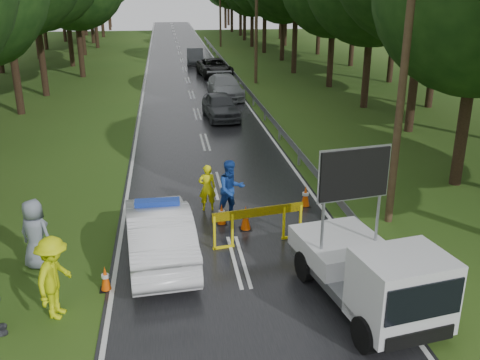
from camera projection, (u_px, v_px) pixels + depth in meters
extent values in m
plane|color=#2B4F16|center=(238.00, 261.00, 14.85)|extent=(160.00, 160.00, 0.00)
cube|color=black|center=(188.00, 80.00, 42.73)|extent=(7.00, 140.00, 0.02)
cylinder|color=gray|center=(367.00, 242.00, 15.21)|extent=(0.12, 0.12, 0.70)
cube|color=gray|center=(233.00, 72.00, 43.03)|extent=(0.05, 60.00, 0.30)
cylinder|color=#422C1E|center=(404.00, 66.00, 15.66)|extent=(0.24, 0.24, 10.00)
cylinder|color=#422C1E|center=(256.00, 16.00, 39.83)|extent=(0.24, 0.24, 10.00)
cylinder|color=#422C1E|center=(220.00, 4.00, 64.00)|extent=(0.24, 0.24, 10.00)
imported|color=white|center=(159.00, 232.00, 14.74)|extent=(2.14, 5.03, 1.61)
cube|color=#1938A5|center=(157.00, 203.00, 14.43)|extent=(1.24, 0.44, 0.16)
cube|color=gray|center=(358.00, 278.00, 13.01)|extent=(2.54, 4.23, 0.24)
cube|color=silver|center=(341.00, 247.00, 13.72)|extent=(2.34, 2.57, 0.52)
cube|color=silver|center=(401.00, 290.00, 11.26)|extent=(2.12, 1.81, 1.61)
cube|color=black|center=(425.00, 302.00, 10.50)|extent=(1.73, 0.34, 0.80)
cube|color=black|center=(354.00, 174.00, 12.65)|extent=(1.79, 0.42, 1.23)
cylinder|color=black|center=(365.00, 335.00, 11.10)|extent=(0.40, 0.83, 0.79)
cylinder|color=black|center=(438.00, 319.00, 11.62)|extent=(0.40, 0.83, 0.79)
cylinder|color=black|center=(305.00, 266.00, 13.80)|extent=(0.40, 0.83, 0.79)
cylinder|color=black|center=(366.00, 256.00, 14.32)|extent=(0.40, 0.83, 0.79)
cube|color=yellow|center=(214.00, 233.00, 15.30)|extent=(0.07, 0.07, 1.08)
cube|color=yellow|center=(232.00, 231.00, 15.46)|extent=(0.07, 0.07, 1.08)
cube|color=yellow|center=(284.00, 223.00, 15.93)|extent=(0.07, 0.07, 1.08)
cube|color=yellow|center=(300.00, 221.00, 16.09)|extent=(0.07, 0.07, 1.08)
cube|color=#F2CC00|center=(259.00, 212.00, 15.52)|extent=(2.76, 0.55, 0.27)
imported|color=#FFF80D|center=(207.00, 188.00, 17.94)|extent=(0.60, 0.40, 1.63)
imported|color=#183F9D|center=(231.00, 189.00, 17.32)|extent=(1.15, 1.02, 1.97)
imported|color=#D5E80C|center=(54.00, 278.00, 12.09)|extent=(1.08, 1.45, 2.00)
imported|color=gray|center=(35.00, 234.00, 14.22)|extent=(1.14, 0.99, 1.97)
imported|color=#3A3C41|center=(221.00, 106.00, 30.34)|extent=(2.08, 4.43, 1.47)
imported|color=#999BA1|center=(225.00, 87.00, 36.03)|extent=(2.32, 5.21, 1.49)
imported|color=black|center=(215.00, 68.00, 44.34)|extent=(2.98, 5.47, 1.46)
imported|color=#43454B|center=(195.00, 56.00, 51.31)|extent=(1.70, 4.46, 1.45)
cube|color=black|center=(107.00, 289.00, 13.46)|extent=(0.32, 0.32, 0.03)
cone|color=#F25107|center=(105.00, 278.00, 13.35)|extent=(0.26, 0.26, 0.65)
cube|color=black|center=(246.00, 229.00, 16.77)|extent=(0.38, 0.38, 0.03)
cone|color=#F25107|center=(246.00, 217.00, 16.63)|extent=(0.32, 0.32, 0.79)
cube|color=black|center=(222.00, 224.00, 17.15)|extent=(0.34, 0.34, 0.03)
cone|color=#F25107|center=(222.00, 214.00, 17.02)|extent=(0.28, 0.28, 0.70)
cube|color=black|center=(142.00, 259.00, 14.96)|extent=(0.31, 0.31, 0.03)
cone|color=#F25107|center=(141.00, 249.00, 14.85)|extent=(0.25, 0.25, 0.63)
cube|color=black|center=(305.00, 206.00, 18.52)|extent=(0.37, 0.37, 0.03)
cone|color=#F25107|center=(305.00, 196.00, 18.39)|extent=(0.30, 0.30, 0.75)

